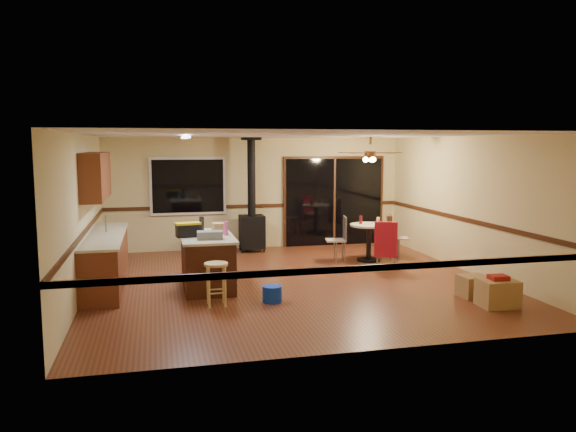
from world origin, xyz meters
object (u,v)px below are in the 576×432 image
object	(u,v)px
wood_stove	(252,220)
toolbox_black	(188,231)
bar_stool	(216,284)
box_corner_b	(473,286)
kitchen_island	(207,261)
box_under_window	(209,243)
chair_left	(341,234)
dining_table	(369,236)
blue_bucket	(272,294)
toolbox_grey	(210,235)
chair_near	(386,239)
box_corner_a	(498,293)
chair_right	(390,231)

from	to	relation	value
wood_stove	toolbox_black	distance (m)	3.56
wood_stove	bar_stool	xyz separation A→B (m)	(-1.27, -4.23, -0.40)
box_corner_b	kitchen_island	bearing A→B (deg)	158.18
box_under_window	chair_left	bearing A→B (deg)	-31.70
dining_table	blue_bucket	bearing A→B (deg)	-135.14
bar_stool	box_under_window	world-z (taller)	bar_stool
kitchen_island	toolbox_grey	world-z (taller)	toolbox_grey
chair_near	box_corner_b	bearing A→B (deg)	-75.38
toolbox_grey	box_corner_a	size ratio (longest dim) A/B	0.76
toolbox_grey	box_corner_b	size ratio (longest dim) A/B	0.96
box_corner_a	chair_right	bearing A→B (deg)	91.81
toolbox_grey	box_under_window	xyz separation A→B (m)	(0.30, 3.51, -0.75)
toolbox_black	wood_stove	bearing A→B (deg)	62.81
box_corner_b	chair_left	bearing A→B (deg)	110.67
box_corner_a	box_corner_b	distance (m)	0.58
bar_stool	chair_near	xyz separation A→B (m)	(3.50, 1.74, 0.27)
kitchen_island	box_corner_b	size ratio (longest dim) A/B	3.89
blue_bucket	wood_stove	bearing A→B (deg)	84.55
kitchen_island	blue_bucket	size ratio (longest dim) A/B	5.46
toolbox_grey	bar_stool	world-z (taller)	toolbox_grey
chair_left	chair_right	size ratio (longest dim) A/B	0.74
kitchen_island	blue_bucket	world-z (taller)	kitchen_island
chair_right	box_corner_a	xyz separation A→B (m)	(0.12, -3.74, -0.39)
blue_bucket	toolbox_black	bearing A→B (deg)	138.27
kitchen_island	toolbox_black	bearing A→B (deg)	-162.17
bar_stool	wood_stove	bearing A→B (deg)	73.30
bar_stool	box_under_window	size ratio (longest dim) A/B	1.26
chair_right	box_corner_b	bearing A→B (deg)	-88.92
chair_right	blue_bucket	bearing A→B (deg)	-139.18
kitchen_island	toolbox_grey	xyz separation A→B (m)	(0.02, -0.41, 0.51)
bar_stool	blue_bucket	world-z (taller)	bar_stool
toolbox_black	dining_table	xyz separation A→B (m)	(3.83, 1.52, -0.48)
chair_near	chair_right	bearing A→B (deg)	62.23
box_corner_b	chair_right	bearing A→B (deg)	91.08
wood_stove	box_corner_a	size ratio (longest dim) A/B	4.64
dining_table	chair_near	bearing A→B (deg)	-89.01
kitchen_island	chair_right	world-z (taller)	chair_right
blue_bucket	dining_table	bearing A→B (deg)	44.86
chair_left	chair_right	bearing A→B (deg)	1.69
bar_stool	blue_bucket	size ratio (longest dim) A/B	2.15
toolbox_grey	chair_left	size ratio (longest dim) A/B	0.81
chair_right	box_under_window	xyz separation A→B (m)	(-3.72, 1.57, -0.39)
wood_stove	toolbox_black	bearing A→B (deg)	-117.19
blue_bucket	chair_near	distance (m)	3.19
wood_stove	dining_table	size ratio (longest dim) A/B	3.16
box_corner_b	wood_stove	bearing A→B (deg)	120.84
toolbox_grey	bar_stool	xyz separation A→B (m)	(0.01, -0.77, -0.63)
wood_stove	box_corner_b	bearing A→B (deg)	-59.16
toolbox_black	box_under_window	world-z (taller)	toolbox_black
dining_table	box_corner_a	world-z (taller)	dining_table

